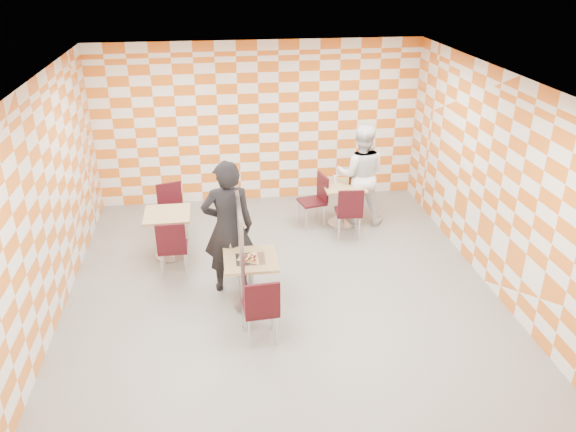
# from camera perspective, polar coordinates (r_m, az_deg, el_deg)

# --- Properties ---
(room_shell) EXTENTS (7.00, 7.00, 7.00)m
(room_shell) POSITION_cam_1_polar(r_m,az_deg,el_deg) (7.76, -1.07, 3.37)
(room_shell) COLOR gray
(room_shell) RESTS_ON ground
(main_table) EXTENTS (0.70, 0.70, 0.75)m
(main_table) POSITION_cam_1_polar(r_m,az_deg,el_deg) (7.52, -3.79, -5.92)
(main_table) COLOR tan
(main_table) RESTS_ON ground
(second_table) EXTENTS (0.70, 0.70, 0.75)m
(second_table) POSITION_cam_1_polar(r_m,az_deg,el_deg) (9.83, 5.61, 1.89)
(second_table) COLOR tan
(second_table) RESTS_ON ground
(empty_table) EXTENTS (0.70, 0.70, 0.75)m
(empty_table) POSITION_cam_1_polar(r_m,az_deg,el_deg) (8.93, -12.05, -1.12)
(empty_table) COLOR tan
(empty_table) RESTS_ON ground
(chair_main_front) EXTENTS (0.45, 0.46, 0.92)m
(chair_main_front) POSITION_cam_1_polar(r_m,az_deg,el_deg) (6.82, -2.71, -9.16)
(chair_main_front) COLOR #370B11
(chair_main_front) RESTS_ON ground
(chair_second_front) EXTENTS (0.45, 0.46, 0.92)m
(chair_second_front) POSITION_cam_1_polar(r_m,az_deg,el_deg) (9.30, 6.25, 0.67)
(chair_second_front) COLOR #370B11
(chair_second_front) RESTS_ON ground
(chair_second_side) EXTENTS (0.51, 0.51, 0.92)m
(chair_second_side) POSITION_cam_1_polar(r_m,az_deg,el_deg) (9.76, 2.96, 2.04)
(chair_second_side) COLOR #370B11
(chair_second_side) RESTS_ON ground
(chair_empty_near) EXTENTS (0.42, 0.43, 0.92)m
(chair_empty_near) POSITION_cam_1_polar(r_m,az_deg,el_deg) (8.31, -11.68, -2.89)
(chair_empty_near) COLOR #370B11
(chair_empty_near) RESTS_ON ground
(chair_empty_far) EXTENTS (0.53, 0.54, 0.92)m
(chair_empty_far) POSITION_cam_1_polar(r_m,az_deg,el_deg) (9.56, -11.72, 0.98)
(chair_empty_far) COLOR #370B11
(chair_empty_far) RESTS_ON ground
(partition) EXTENTS (0.08, 1.38, 1.55)m
(partition) POSITION_cam_1_polar(r_m,az_deg,el_deg) (7.49, -4.89, -3.61)
(partition) COLOR white
(partition) RESTS_ON ground
(man_dark) EXTENTS (0.73, 0.50, 1.94)m
(man_dark) POSITION_cam_1_polar(r_m,az_deg,el_deg) (7.74, -6.11, -1.15)
(man_dark) COLOR black
(man_dark) RESTS_ON ground
(man_white) EXTENTS (1.01, 0.87, 1.78)m
(man_white) POSITION_cam_1_polar(r_m,az_deg,el_deg) (9.83, 7.40, 4.19)
(man_white) COLOR white
(man_white) RESTS_ON ground
(pizza_on_foil) EXTENTS (0.40, 0.40, 0.04)m
(pizza_on_foil) POSITION_cam_1_polar(r_m,az_deg,el_deg) (7.38, -3.84, -4.27)
(pizza_on_foil) COLOR silver
(pizza_on_foil) RESTS_ON main_table
(sport_bottle) EXTENTS (0.06, 0.06, 0.20)m
(sport_bottle) POSITION_cam_1_polar(r_m,az_deg,el_deg) (9.75, 4.79, 3.81)
(sport_bottle) COLOR white
(sport_bottle) RESTS_ON second_table
(soda_bottle) EXTENTS (0.07, 0.07, 0.23)m
(soda_bottle) POSITION_cam_1_polar(r_m,az_deg,el_deg) (9.73, 6.42, 3.80)
(soda_bottle) COLOR black
(soda_bottle) RESTS_ON second_table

